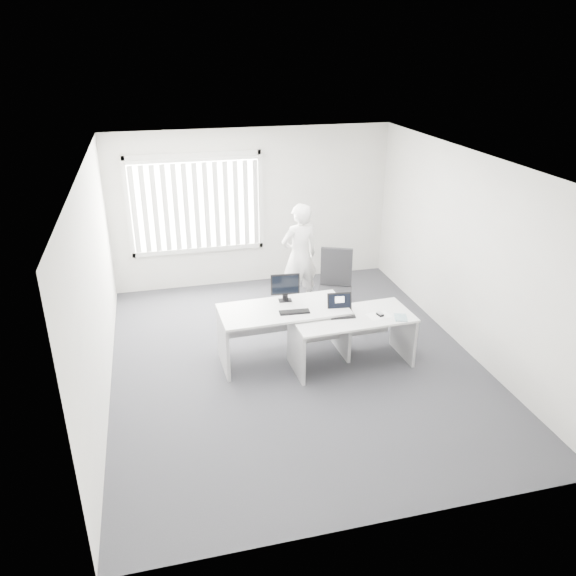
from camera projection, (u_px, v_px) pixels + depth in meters
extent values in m
plane|color=#414147|center=(295.00, 361.00, 7.91)|extent=(6.00, 6.00, 0.00)
cube|color=silver|center=(253.00, 208.00, 10.00)|extent=(5.00, 0.02, 2.80)
cube|color=silver|center=(386.00, 399.00, 4.68)|extent=(5.00, 0.02, 2.80)
cube|color=silver|center=(96.00, 288.00, 6.79)|extent=(0.02, 6.00, 2.80)
cube|color=silver|center=(467.00, 253.00, 7.90)|extent=(0.02, 6.00, 2.80)
cube|color=white|center=(296.00, 161.00, 6.78)|extent=(5.00, 6.00, 0.02)
cube|color=silver|center=(196.00, 204.00, 9.69)|extent=(2.32, 0.06, 1.76)
cube|color=silver|center=(352.00, 317.00, 7.56)|extent=(1.66, 0.84, 0.03)
cube|color=#AAAAAD|center=(296.00, 349.00, 7.50)|extent=(0.07, 0.70, 0.71)
cube|color=#AAAAAD|center=(403.00, 333.00, 7.92)|extent=(0.07, 0.70, 0.71)
cube|color=silver|center=(283.00, 309.00, 7.65)|extent=(1.77, 0.88, 0.03)
cube|color=#AAAAAD|center=(223.00, 343.00, 7.60)|extent=(0.07, 0.75, 0.76)
cube|color=#AAAAAD|center=(340.00, 327.00, 8.03)|extent=(0.07, 0.75, 0.76)
cylinder|color=black|center=(333.00, 320.00, 8.95)|extent=(0.89, 0.89, 0.09)
cylinder|color=black|center=(334.00, 308.00, 8.86)|extent=(0.08, 0.08, 0.52)
cube|color=black|center=(334.00, 294.00, 8.76)|extent=(0.68, 0.68, 0.08)
cube|color=black|center=(336.00, 267.00, 8.83)|extent=(0.48, 0.26, 0.62)
imported|color=white|center=(300.00, 256.00, 9.22)|extent=(0.73, 0.56, 1.78)
cube|color=white|center=(379.00, 315.00, 7.56)|extent=(0.33, 0.25, 0.00)
cube|color=silver|center=(401.00, 318.00, 7.49)|extent=(0.22, 0.26, 0.01)
cube|color=black|center=(294.00, 312.00, 7.52)|extent=(0.42, 0.17, 0.02)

